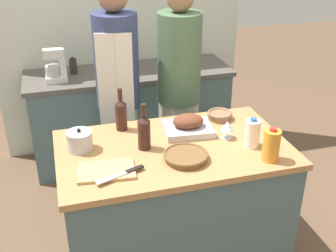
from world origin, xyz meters
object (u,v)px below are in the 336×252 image
at_px(mixing_bowl, 220,115).
at_px(wicker_basket, 186,156).
at_px(cutting_board, 106,171).
at_px(wine_bottle_green, 121,114).
at_px(knife_chef, 122,174).
at_px(stand_mixer, 56,68).
at_px(wine_glass_left, 227,126).
at_px(wine_bottle_dark, 144,131).
at_px(milk_jug, 252,133).
at_px(person_cook_aproned, 118,89).
at_px(condiment_bottle_short, 169,63).
at_px(juice_jug, 271,145).
at_px(roasting_pan, 188,126).
at_px(stock_pot, 80,141).
at_px(condiment_bottle_tall, 73,66).
at_px(person_cook_guest, 179,85).

bearing_deg(mixing_bowl, wicker_basket, -131.12).
bearing_deg(cutting_board, wine_bottle_green, 70.22).
distance_m(knife_chef, stand_mixer, 1.63).
height_order(wine_glass_left, knife_chef, wine_glass_left).
relative_size(mixing_bowl, wine_bottle_green, 0.60).
bearing_deg(stand_mixer, wine_bottle_dark, -70.79).
xyz_separation_m(milk_jug, wine_bottle_green, (-0.73, 0.44, 0.03)).
bearing_deg(wine_bottle_dark, person_cook_aproned, 91.82).
relative_size(milk_jug, wine_glass_left, 1.59).
relative_size(wine_bottle_dark, condiment_bottle_short, 1.45).
xyz_separation_m(juice_jug, wine_bottle_dark, (-0.67, 0.33, 0.02)).
relative_size(roasting_pan, juice_jug, 1.61).
bearing_deg(knife_chef, roasting_pan, 38.28).
xyz_separation_m(mixing_bowl, juice_jug, (0.08, -0.59, 0.07)).
height_order(wine_bottle_dark, wine_glass_left, wine_bottle_dark).
relative_size(juice_jug, wine_bottle_dark, 0.70).
bearing_deg(condiment_bottle_short, roasting_pan, -99.59).
bearing_deg(cutting_board, mixing_bowl, 28.13).
bearing_deg(juice_jug, stock_pot, 158.23).
distance_m(roasting_pan, knife_chef, 0.65).
xyz_separation_m(juice_jug, condiment_bottle_tall, (-0.98, 1.82, -0.03)).
distance_m(roasting_pan, mixing_bowl, 0.31).
bearing_deg(condiment_bottle_short, milk_jug, -85.00).
bearing_deg(wine_bottle_dark, condiment_bottle_tall, 101.74).
bearing_deg(wine_bottle_green, wine_bottle_dark, -72.88).
height_order(wine_bottle_green, stand_mixer, wine_bottle_green).
xyz_separation_m(juice_jug, wine_glass_left, (-0.14, 0.31, -0.01)).
xyz_separation_m(wine_bottle_green, stand_mixer, (-0.37, 1.04, 0.00)).
height_order(juice_jug, condiment_bottle_tall, juice_jug).
xyz_separation_m(condiment_bottle_short, person_cook_guest, (-0.06, -0.50, -0.02)).
xyz_separation_m(cutting_board, condiment_bottle_tall, (-0.04, 1.69, 0.06)).
xyz_separation_m(stock_pot, wine_bottle_dark, (0.38, -0.09, 0.06)).
xyz_separation_m(roasting_pan, milk_jug, (0.32, -0.28, 0.04)).
bearing_deg(roasting_pan, wine_glass_left, -33.73).
height_order(wine_glass_left, condiment_bottle_short, condiment_bottle_short).
relative_size(wine_glass_left, stand_mixer, 0.42).
xyz_separation_m(cutting_board, person_cook_aproned, (0.24, 0.99, 0.08)).
bearing_deg(roasting_pan, wicker_basket, -110.41).
bearing_deg(stand_mixer, knife_chef, -80.23).
relative_size(stock_pot, mixing_bowl, 0.91).
relative_size(mixing_bowl, condiment_bottle_tall, 1.15).
relative_size(cutting_board, person_cook_aproned, 0.19).
height_order(roasting_pan, mixing_bowl, roasting_pan).
bearing_deg(wine_bottle_dark, person_cook_guest, 59.41).
distance_m(knife_chef, person_cook_aproned, 1.07).
relative_size(roasting_pan, wicker_basket, 1.26).
xyz_separation_m(mixing_bowl, wine_glass_left, (-0.06, -0.27, 0.05)).
xyz_separation_m(wicker_basket, milk_jug, (0.44, 0.04, 0.06)).
bearing_deg(wicker_basket, stock_pot, 153.63).
relative_size(wine_bottle_dark, stand_mixer, 1.04).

